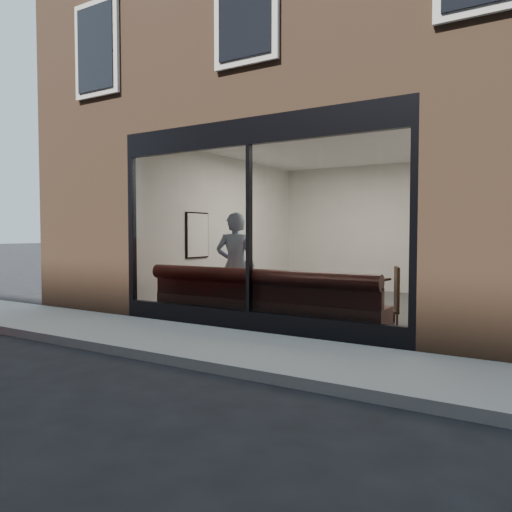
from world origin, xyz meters
The scene contains 21 objects.
ground centered at (0.00, 0.00, 0.00)m, with size 120.00×120.00×0.00m, color black.
sidewalk_near centered at (0.00, 1.00, 0.01)m, with size 40.00×2.00×0.01m, color gray.
kerb_near centered at (0.00, -0.05, 0.06)m, with size 40.00×0.10×0.12m, color gray.
host_building_pier_left centered at (-3.75, 8.00, 1.60)m, with size 2.50×12.00×3.20m, color brown.
host_building_backfill centered at (0.00, 11.00, 1.60)m, with size 5.00×6.00×3.20m, color brown.
cafe_floor centered at (0.00, 5.00, 0.02)m, with size 6.00×6.00×0.00m, color #2D2D30.
cafe_ceiling centered at (0.00, 5.00, 3.19)m, with size 6.00×6.00×0.00m, color white.
cafe_wall_back centered at (0.00, 7.99, 1.60)m, with size 5.00×5.00×0.00m, color silver.
cafe_wall_left centered at (-2.49, 5.00, 1.60)m, with size 6.00×6.00×0.00m, color silver.
cafe_wall_right centered at (2.49, 5.00, 1.60)m, with size 6.00×6.00×0.00m, color silver.
storefront_kick centered at (0.00, 2.05, 0.15)m, with size 5.00×0.10×0.30m, color black.
storefront_header centered at (0.00, 2.05, 3.00)m, with size 5.00×0.10×0.40m, color black.
storefront_mullion centered at (0.00, 2.05, 1.55)m, with size 0.06×0.10×2.50m, color black.
storefront_glass centered at (0.00, 2.02, 1.55)m, with size 4.80×4.80×0.00m, color white.
banquette centered at (0.00, 2.45, 0.23)m, with size 4.00×0.55×0.45m, color #341613.
person centered at (-0.69, 2.70, 0.92)m, with size 0.67×0.44×1.84m, color #A3BCDC.
cafe_table_left centered at (-0.99, 3.04, 0.74)m, with size 0.63×0.63×0.04m, color black.
cafe_table_right centered at (1.38, 3.47, 0.74)m, with size 0.54×0.54×0.04m, color black.
cafe_chair_left centered at (-1.29, 3.59, 0.24)m, with size 0.44×0.44×0.04m, color black.
cafe_chair_right centered at (1.61, 3.55, 0.24)m, with size 0.43×0.43×0.04m, color black.
wall_poster centered at (-2.45, 3.89, 1.44)m, with size 0.02×0.67×0.89m, color white.
Camera 1 is at (4.06, -4.28, 1.49)m, focal length 35.00 mm.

